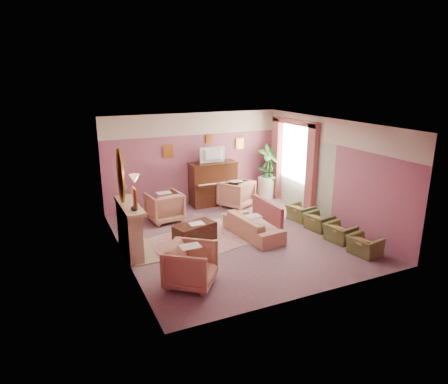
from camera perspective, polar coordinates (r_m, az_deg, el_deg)
name	(u,v)px	position (r m, az deg, el deg)	size (l,w,h in m)	color
floor	(237,237)	(9.98, 1.88, -6.45)	(5.50, 6.00, 0.01)	#75565E
ceiling	(238,124)	(9.26, 2.04, 9.73)	(5.50, 6.00, 0.01)	white
wall_back	(194,159)	(12.20, -4.37, 4.66)	(5.50, 0.02, 2.80)	#7F4D70
wall_front	(315,224)	(7.10, 12.88, -4.42)	(5.50, 0.02, 2.80)	#7F4D70
wall_left	(121,197)	(8.69, -14.49, -0.67)	(0.02, 6.00, 2.80)	#7F4D70
wall_right	(330,172)	(11.00, 14.90, 2.85)	(0.02, 6.00, 2.80)	#7F4D70
picture_rail_band	(193,124)	(12.02, -4.47, 9.67)	(5.50, 0.01, 0.65)	beige
stripe_panel	(300,173)	(12.06, 10.85, 2.69)	(0.01, 3.00, 2.15)	#AEB89D
fireplace_surround	(129,230)	(9.18, -13.36, -5.30)	(0.30, 1.40, 1.10)	tan
fireplace_inset	(134,235)	(9.25, -12.69, -6.08)	(0.18, 0.72, 0.68)	black
fire_ember	(137,243)	(9.33, -12.38, -7.07)	(0.06, 0.54, 0.10)	#FF2F13
mantel_shelf	(129,206)	(8.99, -13.41, -1.89)	(0.40, 1.55, 0.07)	tan
hearth	(140,250)	(9.42, -11.94, -8.18)	(0.55, 1.50, 0.02)	tan
mirror_frame	(120,176)	(8.78, -14.59, 2.21)	(0.04, 0.72, 1.20)	#C8862A
mirror_glass	(122,176)	(8.79, -14.43, 2.23)	(0.01, 0.60, 1.06)	white
sconce_shade	(134,179)	(7.75, -12.68, 1.86)	(0.20, 0.20, 0.16)	#FFBD96
piano	(213,184)	(12.27, -1.58, 1.16)	(1.40, 0.60, 1.30)	#3B1C0E
piano_keyshelf	(218,184)	(11.94, -0.93, 1.08)	(1.30, 0.12, 0.06)	#3B1C0E
piano_keys	(218,183)	(11.93, -0.93, 1.27)	(1.20, 0.08, 0.02)	white
piano_top	(213,163)	(12.11, -1.61, 4.17)	(1.45, 0.65, 0.04)	#3B1C0E
television	(213,154)	(12.01, -1.53, 5.48)	(0.80, 0.12, 0.48)	black
print_back_left	(168,151)	(11.86, -7.98, 5.78)	(0.30, 0.03, 0.38)	#C8862A
print_back_right	(240,144)	(12.71, 2.26, 6.90)	(0.26, 0.03, 0.34)	#C8862A
print_back_mid	(209,139)	(12.24, -2.15, 7.58)	(0.22, 0.03, 0.26)	#C8862A
print_left_wall	(135,197)	(7.47, -12.65, -0.75)	(0.03, 0.28, 0.36)	#C8862A
window_blind	(296,151)	(12.11, 10.19, 5.81)	(0.03, 1.40, 1.80)	beige
curtain_left	(311,171)	(11.42, 12.37, 2.99)	(0.16, 0.34, 2.60)	brown
curtain_right	(276,159)	(12.90, 7.49, 4.75)	(0.16, 0.34, 2.60)	brown
pelmet	(295,122)	(11.94, 10.08, 9.84)	(0.16, 2.20, 0.16)	brown
mantel_plant	(124,192)	(9.46, -14.10, 0.05)	(0.16, 0.16, 0.28)	#2E692E
mantel_vase	(134,207)	(8.49, -12.70, -2.15)	(0.16, 0.16, 0.16)	beige
area_rug	(202,240)	(9.82, -3.11, -6.82)	(2.50, 1.80, 0.01)	#AF7870
coffee_table	(195,233)	(9.66, -4.19, -5.83)	(1.00, 0.50, 0.45)	#34190F
table_paper	(197,224)	(9.59, -3.94, -4.51)	(0.35, 0.28, 0.01)	silver
sofa	(253,222)	(9.95, 4.17, -4.27)	(0.61, 1.83, 0.74)	tan
sofa_throw	(267,211)	(10.06, 6.19, -2.69)	(0.09, 1.38, 0.51)	brown
floral_armchair_left	(164,205)	(11.02, -8.52, -1.88)	(0.87, 0.87, 0.90)	tan
floral_armchair_right	(236,192)	(12.10, 1.73, -0.03)	(0.87, 0.87, 0.90)	tan
floral_armchair_front	(191,263)	(7.67, -4.76, -10.14)	(0.87, 0.87, 0.90)	tan
olive_chair_a	(365,243)	(9.47, 19.46, -6.84)	(0.47, 0.67, 0.58)	#576030
olive_chair_b	(340,230)	(10.02, 16.23, -5.26)	(0.47, 0.67, 0.58)	#576030
olive_chair_c	(319,219)	(10.60, 13.37, -3.83)	(0.47, 0.67, 0.58)	#576030
olive_chair_d	(300,210)	(11.22, 10.82, -2.54)	(0.47, 0.67, 0.58)	#576030
side_table	(266,187)	(13.05, 5.98, 0.64)	(0.52, 0.52, 0.70)	silver
side_plant_big	(266,172)	(12.92, 6.05, 2.86)	(0.30, 0.30, 0.34)	#2E692E
side_plant_small	(271,173)	(12.91, 6.73, 2.69)	(0.16, 0.16, 0.28)	#2E692E
palm_pot	(268,193)	(13.10, 6.30, -0.13)	(0.34, 0.34, 0.34)	#A15C40
palm_plant	(269,166)	(12.88, 6.43, 3.67)	(0.76, 0.76, 1.44)	#2E692E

